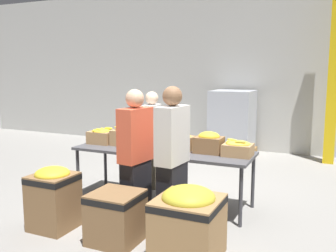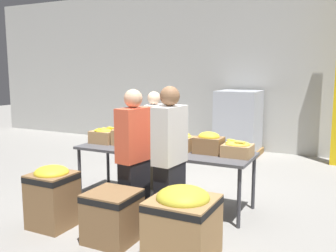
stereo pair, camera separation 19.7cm
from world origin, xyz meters
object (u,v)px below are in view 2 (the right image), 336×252
at_px(volunteer_2, 154,140).
at_px(volunteer_0, 134,158).
at_px(banana_box_5, 237,149).
at_px(donation_bin_0, 53,194).
at_px(sorting_table, 163,153).
at_px(banana_box_2, 147,138).
at_px(donation_bin_1, 113,214).
at_px(banana_box_0, 104,135).
at_px(donation_bin_2, 183,221).
at_px(pallet_stack_0, 238,123).
at_px(banana_box_1, 127,135).
at_px(banana_box_3, 180,141).
at_px(volunteer_1, 170,160).
at_px(banana_box_4, 209,143).

bearing_deg(volunteer_2, volunteer_0, 7.26).
relative_size(banana_box_5, donation_bin_0, 0.49).
height_order(sorting_table, banana_box_2, banana_box_2).
xyz_separation_m(volunteer_2, donation_bin_1, (0.55, -2.01, -0.48)).
bearing_deg(banana_box_0, sorting_table, -0.71).
relative_size(donation_bin_2, pallet_stack_0, 0.52).
xyz_separation_m(banana_box_1, banana_box_3, (0.89, 0.02, -0.02)).
height_order(banana_box_0, banana_box_3, banana_box_0).
distance_m(volunteer_2, donation_bin_2, 2.50).
bearing_deg(banana_box_1, volunteer_1, -36.34).
xyz_separation_m(banana_box_1, volunteer_1, (1.15, -0.85, -0.08)).
xyz_separation_m(volunteer_0, pallet_stack_0, (0.08, 4.44, -0.12)).
height_order(banana_box_0, banana_box_1, banana_box_1).
xyz_separation_m(banana_box_2, volunteer_1, (0.73, -0.72, -0.09)).
xyz_separation_m(banana_box_0, banana_box_2, (0.83, -0.08, 0.03)).
height_order(donation_bin_1, donation_bin_2, donation_bin_2).
distance_m(banana_box_1, volunteer_1, 1.44).
distance_m(banana_box_2, pallet_stack_0, 3.73).
bearing_deg(banana_box_0, banana_box_4, 1.65).
distance_m(banana_box_0, volunteer_2, 0.86).
relative_size(volunteer_0, pallet_stack_0, 1.16).
distance_m(banana_box_5, donation_bin_2, 1.50).
xyz_separation_m(donation_bin_2, pallet_stack_0, (-0.85, 5.00, 0.33)).
relative_size(banana_box_2, volunteer_1, 0.23).
height_order(sorting_table, banana_box_0, banana_box_0).
relative_size(banana_box_4, volunteer_1, 0.22).
bearing_deg(banana_box_5, banana_box_0, -179.26).
bearing_deg(volunteer_2, pallet_stack_0, 157.25).
xyz_separation_m(banana_box_4, volunteer_2, (-1.18, 0.59, -0.16)).
height_order(banana_box_3, volunteer_2, volunteer_2).
height_order(banana_box_5, donation_bin_2, banana_box_5).
xyz_separation_m(sorting_table, banana_box_4, (0.68, 0.06, 0.20)).
bearing_deg(donation_bin_0, donation_bin_2, 0.00).
height_order(banana_box_3, donation_bin_0, banana_box_3).
xyz_separation_m(banana_box_3, donation_bin_1, (-0.19, -1.44, -0.62)).
height_order(volunteer_0, donation_bin_2, volunteer_0).
xyz_separation_m(banana_box_3, volunteer_0, (-0.24, -0.89, -0.08)).
relative_size(volunteer_2, pallet_stack_0, 1.08).
distance_m(banana_box_4, volunteer_0, 1.11).
distance_m(sorting_table, donation_bin_0, 1.64).
xyz_separation_m(volunteer_0, volunteer_1, (0.50, 0.02, 0.02)).
distance_m(banana_box_1, volunteer_2, 0.63).
distance_m(sorting_table, volunteer_1, 0.94).
height_order(banana_box_4, donation_bin_1, banana_box_4).
distance_m(banana_box_0, volunteer_0, 1.34).
bearing_deg(banana_box_3, banana_box_2, -161.97).
distance_m(banana_box_0, banana_box_5, 2.16).
bearing_deg(volunteer_1, banana_box_1, 58.97).
xyz_separation_m(sorting_table, banana_box_3, (0.24, 0.08, 0.18)).
relative_size(banana_box_2, banana_box_5, 1.04).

